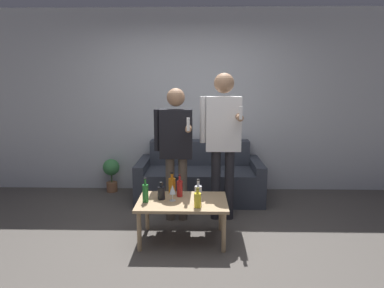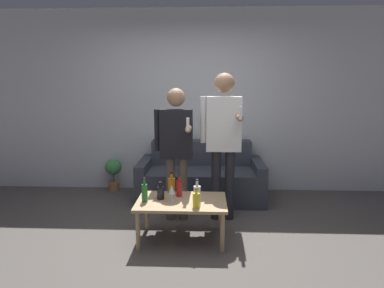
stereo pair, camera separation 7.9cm
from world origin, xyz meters
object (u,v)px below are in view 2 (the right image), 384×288
object	(u,v)px
couch	(201,178)
person_standing_left	(176,143)
person_standing_right	(223,134)
bottle_orange	(161,192)
coffee_table	(182,205)

from	to	relation	value
couch	person_standing_left	xyz separation A→B (m)	(-0.28, -0.80, 0.65)
person_standing_right	couch	bearing A→B (deg)	109.69
bottle_orange	person_standing_right	bearing A→B (deg)	39.62
couch	coffee_table	bearing A→B (deg)	-97.40
couch	bottle_orange	world-z (taller)	couch
couch	person_standing_left	size ratio (longest dim) A/B	1.10
coffee_table	person_standing_left	world-z (taller)	person_standing_left
couch	coffee_table	size ratio (longest dim) A/B	1.88
coffee_table	bottle_orange	bearing A→B (deg)	170.45
couch	coffee_table	xyz separation A→B (m)	(-0.18, -1.35, 0.09)
person_standing_left	person_standing_right	xyz separation A→B (m)	(0.55, 0.04, 0.11)
couch	coffee_table	distance (m)	1.36
person_standing_left	person_standing_right	bearing A→B (deg)	4.48
coffee_table	couch	bearing A→B (deg)	82.60
person_standing_right	person_standing_left	bearing A→B (deg)	-175.52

